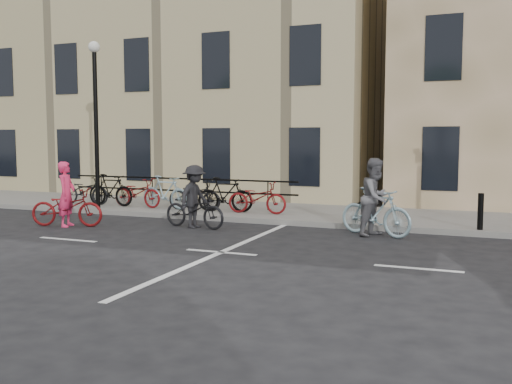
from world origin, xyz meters
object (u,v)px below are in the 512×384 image
at_px(lamp_post, 96,103).
at_px(cyclist_dark, 195,203).
at_px(cyclist_pink, 67,204).
at_px(cyclist_grey, 376,205).

distance_m(lamp_post, cyclist_dark, 5.51).
relative_size(cyclist_pink, cyclist_grey, 1.03).
bearing_deg(lamp_post, cyclist_grey, -7.04).
distance_m(lamp_post, cyclist_pink, 4.13).
distance_m(cyclist_grey, cyclist_dark, 4.73).
distance_m(cyclist_pink, cyclist_grey, 8.19).
relative_size(lamp_post, cyclist_pink, 2.52).
distance_m(lamp_post, cyclist_grey, 9.58).
height_order(lamp_post, cyclist_pink, lamp_post).
relative_size(lamp_post, cyclist_dark, 2.68).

